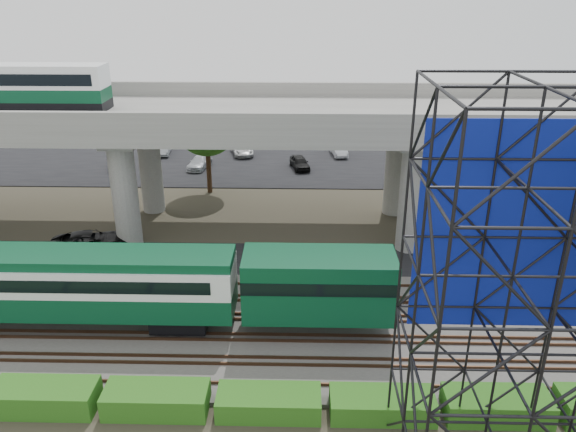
{
  "coord_description": "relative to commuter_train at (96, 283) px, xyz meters",
  "views": [
    {
      "loc": [
        2.34,
        -24.0,
        17.68
      ],
      "look_at": [
        1.59,
        6.0,
        5.19
      ],
      "focal_mm": 35.0,
      "sensor_mm": 36.0,
      "label": 1
    }
  ],
  "objects": [
    {
      "name": "suv",
      "position": [
        -3.95,
        9.39,
        -2.06
      ],
      "size": [
        5.77,
        3.75,
        1.48
      ],
      "primitive_type": "imported",
      "rotation": [
        0.0,
        0.0,
        1.83
      ],
      "color": "black",
      "rests_on": "service_road"
    },
    {
      "name": "overpass",
      "position": [
        7.27,
        14.0,
        5.33
      ],
      "size": [
        80.0,
        12.0,
        12.4
      ],
      "color": "#9E9B93",
      "rests_on": "ground"
    },
    {
      "name": "commuter_train",
      "position": [
        0.0,
        0.0,
        0.0
      ],
      "size": [
        29.3,
        3.06,
        4.3
      ],
      "color": "black",
      "rests_on": "rail_tracks"
    },
    {
      "name": "service_road",
      "position": [
        8.56,
        8.5,
        -2.84
      ],
      "size": [
        90.0,
        5.0,
        0.08
      ],
      "primitive_type": "cube",
      "color": "black",
      "rests_on": "ground"
    },
    {
      "name": "harbor_water",
      "position": [
        8.56,
        54.0,
        -2.87
      ],
      "size": [
        140.0,
        40.0,
        0.03
      ],
      "primitive_type": "cube",
      "color": "slate",
      "rests_on": "ground"
    },
    {
      "name": "hedge_strip",
      "position": [
        9.56,
        -6.3,
        -2.32
      ],
      "size": [
        34.6,
        1.8,
        1.2
      ],
      "color": "#265F15",
      "rests_on": "ground"
    },
    {
      "name": "parked_cars",
      "position": [
        8.66,
        31.61,
        -2.17
      ],
      "size": [
        33.84,
        9.63,
        1.31
      ],
      "color": "silver",
      "rests_on": "parking_lot"
    },
    {
      "name": "parking_lot",
      "position": [
        8.56,
        32.0,
        -2.84
      ],
      "size": [
        90.0,
        18.0,
        0.08
      ],
      "primitive_type": "cube",
      "color": "black",
      "rests_on": "ground"
    },
    {
      "name": "scaffold_tower",
      "position": [
        19.21,
        -9.98,
        4.59
      ],
      "size": [
        9.36,
        6.36,
        15.0
      ],
      "color": "black",
      "rests_on": "ground"
    },
    {
      "name": "rail_tracks",
      "position": [
        8.56,
        -0.0,
        -2.6
      ],
      "size": [
        90.0,
        9.52,
        0.16
      ],
      "color": "#472D1E",
      "rests_on": "ballast_bed"
    },
    {
      "name": "trees",
      "position": [
        3.89,
        14.17,
        2.69
      ],
      "size": [
        40.94,
        16.94,
        7.69
      ],
      "color": "#382314",
      "rests_on": "ground"
    },
    {
      "name": "ground",
      "position": [
        8.56,
        -2.0,
        -2.88
      ],
      "size": [
        140.0,
        140.0,
        0.0
      ],
      "primitive_type": "plane",
      "color": "#474233",
      "rests_on": "ground"
    },
    {
      "name": "ballast_bed",
      "position": [
        8.56,
        0.0,
        -2.78
      ],
      "size": [
        90.0,
        12.0,
        0.2
      ],
      "primitive_type": "cube",
      "color": "slate",
      "rests_on": "ground"
    }
  ]
}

